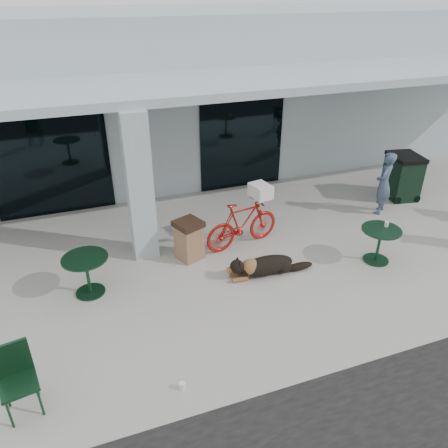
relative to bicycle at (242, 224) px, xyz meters
name	(u,v)px	position (x,y,z in m)	size (l,w,h in m)	color
ground	(251,301)	(-0.59, -1.90, -0.54)	(80.00, 80.00, 0.00)	#A3A19A
building	(149,87)	(-0.59, 6.60, 1.71)	(22.00, 7.00, 4.50)	#A3B1B9
storefront_glass_left	(50,163)	(-3.79, 3.08, 0.81)	(2.80, 0.06, 2.70)	black
storefront_glass_right	(242,141)	(1.21, 3.08, 0.81)	(2.40, 0.06, 2.70)	black
column	(139,187)	(-2.09, 0.40, 1.02)	(0.50, 0.50, 3.12)	#A3B1B9
overhang	(190,85)	(-0.59, 1.70, 2.67)	(22.00, 2.80, 0.18)	#A3B1B9
bicycle	(242,224)	(0.00, 0.00, 0.00)	(0.51, 1.80, 1.08)	#AE170E
laundry_basket	(261,191)	(0.44, 0.09, 0.69)	(0.49, 0.36, 0.29)	white
dog	(266,265)	(0.03, -1.20, -0.32)	(1.34, 0.45, 0.45)	black
cup_near_dog	(182,386)	(-2.30, -3.40, -0.48)	(0.09, 0.09, 0.11)	white
cafe_table_near	(88,276)	(-3.35, -0.63, -0.15)	(0.84, 0.84, 0.79)	#133821
cafe_chair_near	(18,383)	(-4.41, -3.02, -0.02)	(0.47, 0.52, 1.05)	#133821
cafe_table_far	(379,245)	(2.43, -1.55, -0.16)	(0.81, 0.81, 0.76)	#133821
person	(384,183)	(3.91, 0.30, 0.26)	(0.58, 0.38, 1.60)	#3E5169
cup_on_table	(387,224)	(2.59, -1.48, 0.27)	(0.08, 0.08, 0.11)	white
trash_receptacle	(189,240)	(-1.25, -0.10, -0.10)	(0.52, 0.52, 0.88)	#886346
wheeled_bin	(402,176)	(5.01, 0.90, 0.06)	(0.74, 0.94, 1.20)	black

